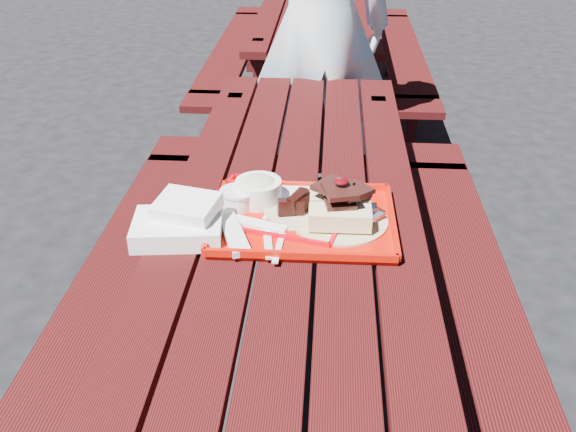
# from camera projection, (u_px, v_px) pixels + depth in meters

# --- Properties ---
(ground) EXTENTS (60.00, 60.00, 0.00)m
(ground) POSITION_uv_depth(u_px,v_px,m) (291.00, 398.00, 2.23)
(ground) COLOR black
(ground) RESTS_ON ground
(picnic_table_near) EXTENTS (1.41, 2.40, 0.75)m
(picnic_table_near) POSITION_uv_depth(u_px,v_px,m) (291.00, 265.00, 1.94)
(picnic_table_near) COLOR #400C0C
(picnic_table_near) RESTS_ON ground
(picnic_table_far) EXTENTS (1.41, 2.40, 0.75)m
(picnic_table_far) POSITION_uv_depth(u_px,v_px,m) (318.00, 31.00, 4.36)
(picnic_table_far) COLOR #400C0C
(picnic_table_far) RESTS_ON ground
(near_tray) EXTENTS (0.51, 0.43, 0.16)m
(near_tray) POSITION_uv_depth(u_px,v_px,m) (303.00, 208.00, 1.78)
(near_tray) COLOR red
(near_tray) RESTS_ON picnic_table_near
(far_tray) EXTENTS (0.45, 0.39, 0.07)m
(far_tray) POSITION_uv_depth(u_px,v_px,m) (275.00, 208.00, 1.82)
(far_tray) COLOR red
(far_tray) RESTS_ON picnic_table_near
(white_cloth) EXTENTS (0.25, 0.21, 0.10)m
(white_cloth) POSITION_uv_depth(u_px,v_px,m) (180.00, 222.00, 1.71)
(white_cloth) COLOR white
(white_cloth) RESTS_ON picnic_table_near
(person) EXTENTS (0.74, 0.54, 1.88)m
(person) POSITION_uv_depth(u_px,v_px,m) (319.00, 27.00, 2.93)
(person) COLOR #BBE2FF
(person) RESTS_ON ground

